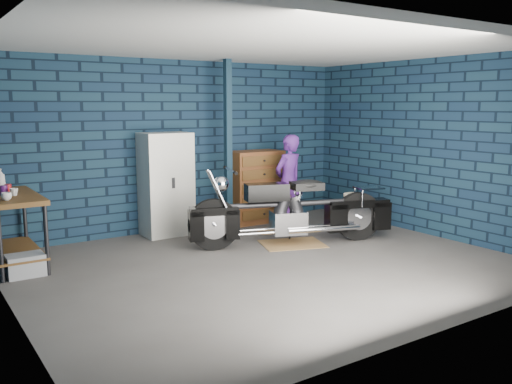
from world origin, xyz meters
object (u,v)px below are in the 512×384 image
at_px(motorcycle, 293,206).
at_px(shop_stool, 354,214).
at_px(storage_bin, 25,265).
at_px(tool_chest, 256,187).
at_px(workbench, 14,230).
at_px(locker, 166,184).
at_px(person, 288,182).

xyz_separation_m(motorcycle, shop_stool, (1.15, -0.07, -0.24)).
bearing_deg(storage_bin, tool_chest, 14.04).
height_order(workbench, tool_chest, tool_chest).
bearing_deg(locker, shop_stool, -33.97).
xyz_separation_m(person, storage_bin, (-4.10, -0.30, -0.64)).
height_order(motorcycle, tool_chest, tool_chest).
height_order(workbench, shop_stool, workbench).
distance_m(person, storage_bin, 4.16).
height_order(storage_bin, shop_stool, shop_stool).
height_order(storage_bin, locker, locker).
bearing_deg(locker, motorcycle, -51.03).
bearing_deg(tool_chest, person, -75.11).
xyz_separation_m(tool_chest, shop_stool, (0.76, -1.63, -0.29)).
xyz_separation_m(person, locker, (-1.84, 0.68, 0.03)).
xyz_separation_m(storage_bin, locker, (2.27, 0.98, 0.66)).
bearing_deg(storage_bin, person, 4.12).
distance_m(workbench, tool_chest, 3.97).
height_order(workbench, person, person).
xyz_separation_m(storage_bin, tool_chest, (3.92, 0.98, 0.48)).
bearing_deg(workbench, person, -2.85).
distance_m(motorcycle, person, 1.06).
xyz_separation_m(motorcycle, storage_bin, (-3.53, 0.58, -0.44)).
height_order(motorcycle, storage_bin, motorcycle).
relative_size(person, storage_bin, 3.66).
relative_size(motorcycle, locker, 1.62).
distance_m(workbench, locker, 2.36).
relative_size(tool_chest, shop_stool, 1.90).
height_order(workbench, locker, locker).
relative_size(motorcycle, shop_stool, 3.98).
bearing_deg(motorcycle, locker, 147.72).
bearing_deg(shop_stool, workbench, 166.29).
bearing_deg(storage_bin, locker, 23.39).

